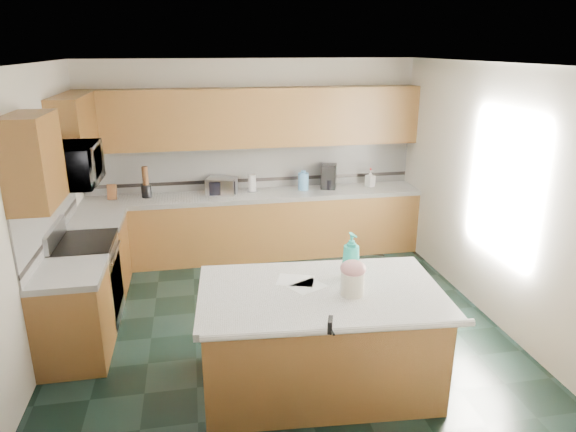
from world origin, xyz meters
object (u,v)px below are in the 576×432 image
object	(u,v)px
treat_jar	(353,283)
toaster_oven	(222,186)
island_top	(320,293)
coffee_maker	(329,176)
knife_block	(112,192)
island_base	(319,341)
soap_bottle_island	(351,256)

from	to	relation	value
treat_jar	toaster_oven	world-z (taller)	toaster_oven
island_top	treat_jar	xyz separation A→B (m)	(0.24, -0.13, 0.13)
island_top	coffee_maker	distance (m)	3.24
treat_jar	knife_block	world-z (taller)	knife_block
island_base	toaster_oven	distance (m)	3.20
toaster_oven	island_base	bearing A→B (deg)	-59.46
island_base	treat_jar	size ratio (longest dim) A/B	9.65
treat_jar	knife_block	distance (m)	3.95
knife_block	treat_jar	bearing A→B (deg)	-52.67
island_top	soap_bottle_island	world-z (taller)	soap_bottle_island
toaster_oven	treat_jar	bearing A→B (deg)	-55.91
treat_jar	toaster_oven	size ratio (longest dim) A/B	0.51
island_top	knife_block	size ratio (longest dim) A/B	9.92
island_top	knife_block	xyz separation A→B (m)	(-2.07, 3.08, 0.13)
island_top	toaster_oven	distance (m)	3.15
knife_block	coffee_maker	distance (m)	2.96
treat_jar	coffee_maker	size ratio (longest dim) A/B	0.58
island_base	treat_jar	xyz separation A→B (m)	(0.24, -0.13, 0.59)
island_top	soap_bottle_island	bearing A→B (deg)	34.18
knife_block	coffee_maker	xyz separation A→B (m)	(2.96, 0.03, 0.07)
soap_bottle_island	island_base	bearing A→B (deg)	-161.05
treat_jar	knife_block	bearing A→B (deg)	114.12
soap_bottle_island	coffee_maker	distance (m)	2.99
treat_jar	coffee_maker	world-z (taller)	coffee_maker
knife_block	coffee_maker	size ratio (longest dim) A/B	0.59
treat_jar	coffee_maker	xyz separation A→B (m)	(0.66, 3.24, 0.07)
island_base	soap_bottle_island	xyz separation A→B (m)	(0.31, 0.18, 0.70)
island_top	toaster_oven	size ratio (longest dim) A/B	5.20
island_base	toaster_oven	size ratio (longest dim) A/B	4.94
soap_bottle_island	knife_block	world-z (taller)	soap_bottle_island
island_base	coffee_maker	xyz separation A→B (m)	(0.89, 3.11, 0.66)
island_base	island_top	distance (m)	0.46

